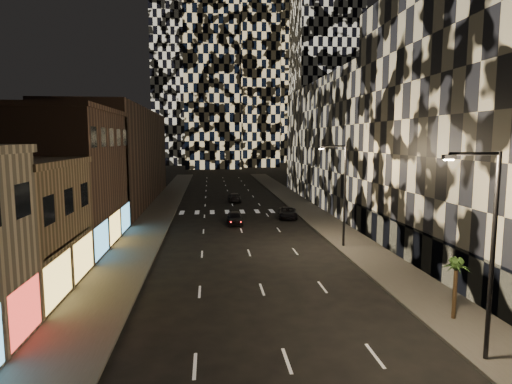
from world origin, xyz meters
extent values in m
cube|color=#47443F|center=(-10.00, 50.00, 0.07)|extent=(4.00, 120.00, 0.15)
cube|color=#47443F|center=(10.00, 50.00, 0.07)|extent=(4.00, 120.00, 0.15)
cube|color=#4C4C47|center=(-7.90, 50.00, 0.07)|extent=(0.20, 120.00, 0.15)
cube|color=#4C4C47|center=(7.90, 50.00, 0.07)|extent=(0.20, 120.00, 0.15)
cube|color=#4F382C|center=(-17.00, 33.50, 6.00)|extent=(10.00, 15.00, 12.00)
cube|color=#4F382C|center=(-17.00, 60.00, 7.00)|extent=(10.00, 40.00, 14.00)
cube|color=#383838|center=(12.30, 24.50, 1.50)|extent=(0.60, 25.00, 3.00)
cube|color=#232326|center=(20.00, 57.00, 9.00)|extent=(16.00, 40.00, 18.00)
cube|color=black|center=(35.00, 135.00, 50.00)|extent=(20.00, 20.00, 100.00)
cube|color=black|center=(-12.00, 165.00, 60.00)|extent=(24.00, 24.00, 120.00)
cube|color=black|center=(-2.00, 140.00, 47.50)|extent=(18.00, 18.00, 95.00)
cylinder|color=black|center=(8.60, 10.00, 4.65)|extent=(0.20, 0.20, 9.00)
cylinder|color=black|center=(7.50, 10.00, 9.05)|extent=(2.20, 0.14, 0.14)
cube|color=black|center=(6.40, 10.00, 8.93)|extent=(0.50, 0.25, 0.18)
cube|color=#FFEAB2|center=(6.40, 10.00, 8.81)|extent=(0.35, 0.18, 0.06)
cylinder|color=black|center=(8.60, 30.00, 4.65)|extent=(0.20, 0.20, 9.00)
cylinder|color=black|center=(7.50, 30.00, 9.05)|extent=(2.20, 0.14, 0.14)
cube|color=black|center=(6.40, 30.00, 8.93)|extent=(0.50, 0.25, 0.18)
cube|color=#FFEAB2|center=(6.40, 30.00, 8.81)|extent=(0.35, 0.18, 0.06)
imported|color=black|center=(-0.50, 41.61, 0.73)|extent=(1.74, 4.27, 1.45)
imported|color=black|center=(0.50, 59.34, 0.67)|extent=(1.97, 4.67, 1.35)
imported|color=black|center=(6.22, 44.69, 0.66)|extent=(2.77, 4.98, 1.32)
cylinder|color=#47331E|center=(9.59, 14.15, 1.57)|extent=(0.21, 0.21, 2.84)
sphere|color=#234217|center=(9.59, 14.15, 3.12)|extent=(0.62, 0.62, 0.62)
cone|color=#234217|center=(9.81, 14.14, 3.08)|extent=(1.24, 0.29, 0.75)
cone|color=#234217|center=(9.73, 14.32, 3.08)|extent=(0.99, 1.10, 0.75)
cone|color=#234217|center=(9.54, 14.36, 3.08)|extent=(0.48, 1.26, 0.75)
cone|color=#234217|center=(9.39, 14.25, 3.08)|extent=(1.21, 0.79, 0.75)
cone|color=#234217|center=(9.38, 14.06, 3.08)|extent=(1.23, 0.73, 0.75)
cone|color=#234217|center=(9.53, 13.93, 3.08)|extent=(0.55, 1.25, 0.75)
cone|color=#234217|center=(9.72, 13.97, 3.08)|extent=(0.94, 1.13, 0.75)
camera|label=1|loc=(-3.25, -6.41, 9.64)|focal=30.00mm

